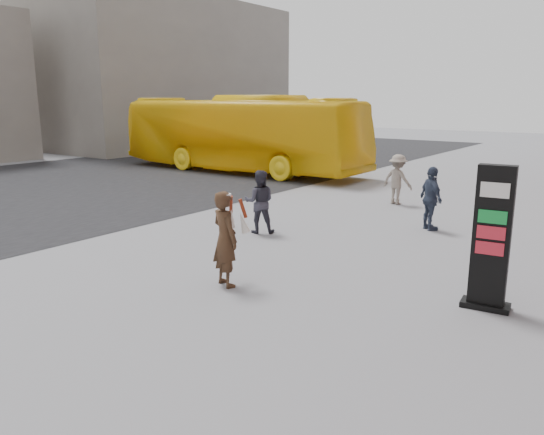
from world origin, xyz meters
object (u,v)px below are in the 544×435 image
Objects in this scene: pedestrian_a at (259,202)px; pedestrian_b at (397,179)px; info_pylon at (491,239)px; pedestrian_c at (431,199)px; woman at (226,238)px; bus at (240,134)px.

pedestrian_b is (1.31, 5.61, 0.00)m from pedestrian_a.
pedestrian_c is (-2.64, 4.63, -0.35)m from info_pylon.
woman is 6.51m from pedestrian_c.
woman is 15.64m from bus.
info_pylon is at bearing -126.69° from bus.
bus reaches higher than info_pylon.
pedestrian_a is 0.97× the size of pedestrian_c.
pedestrian_a is 5.76m from pedestrian_b.
info_pylon is 17.45m from bus.
pedestrian_a is at bearing -42.31° from woman.
woman reaches higher than pedestrian_b.
bus is (-13.93, 10.49, 0.57)m from info_pylon.
pedestrian_b is at bearing -67.30° from woman.
woman reaches higher than pedestrian_c.
bus is 11.79m from pedestrian_a.
pedestrian_a is 4.45m from pedestrian_c.
pedestrian_b is at bearing -11.00° from pedestrian_c.
woman is 1.09× the size of pedestrian_b.
info_pylon is 1.47× the size of pedestrian_a.
info_pylon is 8.78m from pedestrian_b.
woman is 1.10× the size of pedestrian_a.
pedestrian_c reaches higher than pedestrian_b.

